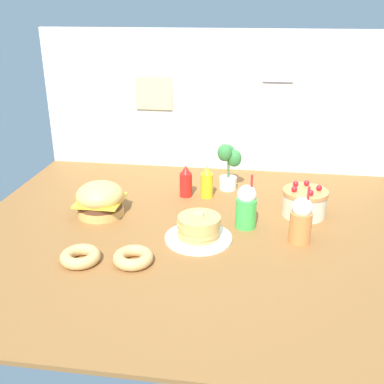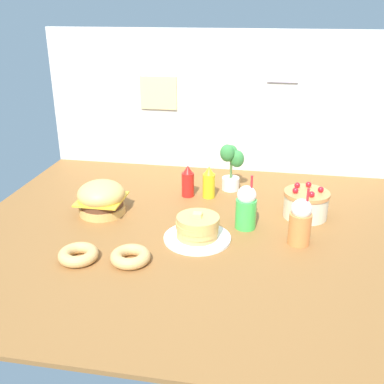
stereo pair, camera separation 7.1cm
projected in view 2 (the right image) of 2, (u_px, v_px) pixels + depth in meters
ground_plane at (194, 233)px, 2.31m from camera, size 2.36×1.97×0.02m
back_wall at (219, 102)px, 3.01m from camera, size 2.36×0.04×0.93m
burger at (101, 198)px, 2.48m from camera, size 0.26×0.26×0.19m
pancake_stack at (197, 229)px, 2.21m from camera, size 0.33×0.33×0.14m
layer_cake at (306, 204)px, 2.44m from camera, size 0.24×0.24×0.18m
ketchup_bottle at (188, 182)px, 2.70m from camera, size 0.07×0.07×0.20m
mustard_bottle at (209, 183)px, 2.68m from camera, size 0.07×0.07×0.20m
cream_soda_cup at (246, 207)px, 2.31m from camera, size 0.11×0.11×0.29m
orange_float_cup at (300, 222)px, 2.16m from camera, size 0.11×0.11×0.29m
donut_pink_glaze at (78, 254)px, 2.04m from camera, size 0.18×0.18×0.05m
donut_chocolate at (130, 256)px, 2.03m from camera, size 0.18×0.18×0.05m
potted_plant at (231, 165)px, 2.77m from camera, size 0.15×0.12×0.30m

